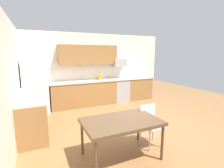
{
  "coord_description": "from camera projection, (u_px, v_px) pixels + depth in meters",
  "views": [
    {
      "loc": [
        -2.16,
        -3.69,
        1.93
      ],
      "look_at": [
        0.0,
        1.0,
        1.0
      ],
      "focal_mm": 26.92,
      "sensor_mm": 36.0,
      "label": 1
    }
  ],
  "objects": [
    {
      "name": "cabinet_run_back",
      "position": [
        84.0,
        94.0,
        6.29
      ],
      "size": [
        2.42,
        0.6,
        0.9
      ],
      "primitive_type": "cube",
      "color": "olive",
      "rests_on": "ground"
    },
    {
      "name": "dining_table",
      "position": [
        121.0,
        123.0,
        3.08
      ],
      "size": [
        1.4,
        0.9,
        0.74
      ],
      "color": "brown",
      "rests_on": "ground"
    },
    {
      "name": "countertop_back",
      "position": [
        98.0,
        81.0,
        6.43
      ],
      "size": [
        4.8,
        0.64,
        0.04
      ],
      "primitive_type": "cube",
      "color": "beige",
      "rests_on": "cabinet_run_back"
    },
    {
      "name": "sink_faucet",
      "position": [
        81.0,
        78.0,
        6.32
      ],
      "size": [
        0.02,
        0.02,
        0.24
      ],
      "primitive_type": "cylinder",
      "color": "#B2B5BA",
      "rests_on": "countertop_back"
    },
    {
      "name": "wall_left",
      "position": [
        8.0,
        85.0,
        3.2
      ],
      "size": [
        0.1,
        5.8,
        2.7
      ],
      "primitive_type": "cube",
      "color": "silver",
      "rests_on": "ground"
    },
    {
      "name": "chair_near_table",
      "position": [
        150.0,
        122.0,
        3.57
      ],
      "size": [
        0.41,
        0.41,
        0.85
      ],
      "color": "white",
      "rests_on": "ground"
    },
    {
      "name": "cabinet_run_left",
      "position": [
        32.0,
        114.0,
        4.22
      ],
      "size": [
        0.6,
        2.0,
        0.9
      ],
      "primitive_type": "cube",
      "color": "olive",
      "rests_on": "ground"
    },
    {
      "name": "oven_range",
      "position": [
        120.0,
        90.0,
        6.91
      ],
      "size": [
        0.6,
        0.6,
        0.91
      ],
      "color": "#999BA0",
      "rests_on": "ground"
    },
    {
      "name": "kettle",
      "position": [
        99.0,
        78.0,
        6.49
      ],
      "size": [
        0.14,
        0.14,
        0.2
      ],
      "primitive_type": "cylinder",
      "color": "orange",
      "rests_on": "countertop_back"
    },
    {
      "name": "upper_cabinets_back",
      "position": [
        89.0,
        55.0,
        6.24
      ],
      "size": [
        2.2,
        0.34,
        0.7
      ],
      "primitive_type": "cube",
      "color": "olive"
    },
    {
      "name": "refrigerator",
      "position": [
        36.0,
        87.0,
        5.46
      ],
      "size": [
        0.76,
        0.7,
        1.75
      ],
      "primitive_type": "cube",
      "color": "white",
      "rests_on": "ground"
    },
    {
      "name": "wall_back",
      "position": [
        95.0,
        69.0,
        6.66
      ],
      "size": [
        5.8,
        0.1,
        2.7
      ],
      "primitive_type": "cube",
      "color": "silver",
      "rests_on": "ground"
    },
    {
      "name": "microwave",
      "position": [
        119.0,
        63.0,
        6.8
      ],
      "size": [
        0.54,
        0.36,
        0.32
      ],
      "primitive_type": "cube",
      "color": "#9EA0A5"
    },
    {
      "name": "ground_plane",
      "position": [
        127.0,
        126.0,
        4.53
      ],
      "size": [
        12.0,
        12.0,
        0.0
      ],
      "primitive_type": "plane",
      "color": "olive"
    },
    {
      "name": "cabinet_run_back_right",
      "position": [
        138.0,
        89.0,
        7.27
      ],
      "size": [
        1.13,
        0.6,
        0.9
      ],
      "primitive_type": "cube",
      "color": "olive",
      "rests_on": "ground"
    },
    {
      "name": "sink_basin",
      "position": [
        82.0,
        83.0,
        6.18
      ],
      "size": [
        0.48,
        0.4,
        0.14
      ],
      "primitive_type": "cube",
      "color": "#A5A8AD",
      "rests_on": "countertop_back"
    },
    {
      "name": "countertop_left",
      "position": [
        31.0,
        95.0,
        4.14
      ],
      "size": [
        0.64,
        2.0,
        0.04
      ],
      "primitive_type": "cube",
      "color": "beige",
      "rests_on": "cabinet_run_left"
    }
  ]
}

